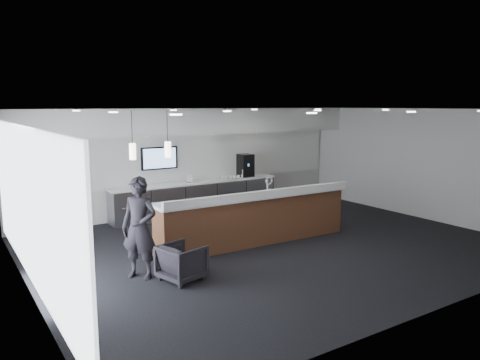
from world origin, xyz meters
TOP-DOWN VIEW (x-y plane):
  - ground at (0.00, 0.00)m, footprint 10.00×10.00m
  - ceiling at (0.00, 0.00)m, footprint 10.00×8.00m
  - back_wall at (0.00, 4.00)m, footprint 10.00×0.02m
  - left_wall at (-5.00, 0.00)m, footprint 0.02×8.00m
  - right_wall at (5.00, 0.00)m, footprint 0.02×8.00m
  - soffit_bulkhead at (0.00, 3.55)m, footprint 10.00×0.90m
  - alcove_panel at (0.00, 3.97)m, footprint 9.80×0.06m
  - window_blinds_wall at (-4.96, 0.00)m, footprint 0.04×7.36m
  - back_credenza at (-0.00, 3.64)m, footprint 5.06×0.66m
  - wall_tv at (-1.00, 3.91)m, footprint 1.05×0.08m
  - pendant_left at (-2.40, 0.80)m, footprint 0.12×0.12m
  - pendant_right at (-3.10, 0.80)m, footprint 0.12×0.12m
  - ceiling_can_lights at (0.00, 0.00)m, footprint 7.00×5.00m
  - service_counter at (-0.22, 0.41)m, footprint 4.74×0.89m
  - coffee_machine at (1.68, 3.66)m, footprint 0.41×0.52m
  - info_sign_left at (-0.26, 3.55)m, footprint 0.16×0.07m
  - info_sign_right at (1.55, 3.50)m, footprint 0.18×0.03m
  - armchair at (-2.62, -0.75)m, footprint 0.88×0.86m
  - lounge_guest at (-3.19, -0.24)m, footprint 0.77×0.80m
  - cup_0 at (1.76, 3.53)m, footprint 0.09×0.09m
  - cup_1 at (1.62, 3.53)m, footprint 0.13×0.13m
  - cup_2 at (1.48, 3.53)m, footprint 0.11×0.11m
  - cup_3 at (1.34, 3.53)m, footprint 0.12×0.12m
  - cup_4 at (1.20, 3.53)m, footprint 0.13×0.13m
  - cup_5 at (1.06, 3.53)m, footprint 0.10×0.10m
  - cup_6 at (0.92, 3.53)m, footprint 0.13×0.13m
  - cup_7 at (0.78, 3.53)m, footprint 0.11×0.11m

SIDE VIEW (x-z plane):
  - ground at x=0.00m, z-range 0.00..0.00m
  - armchair at x=-2.62m, z-range 0.00..0.66m
  - back_credenza at x=0.00m, z-range 0.00..0.95m
  - service_counter at x=-0.22m, z-range -0.17..1.32m
  - lounge_guest at x=-3.19m, z-range 0.00..1.85m
  - cup_0 at x=1.76m, z-range 0.95..1.04m
  - cup_1 at x=1.62m, z-range 0.95..1.04m
  - cup_2 at x=1.48m, z-range 0.95..1.04m
  - cup_3 at x=1.34m, z-range 0.95..1.04m
  - cup_4 at x=1.20m, z-range 0.95..1.04m
  - cup_5 at x=1.06m, z-range 0.95..1.04m
  - cup_6 at x=0.92m, z-range 0.95..1.04m
  - cup_7 at x=0.78m, z-range 0.95..1.04m
  - info_sign_left at x=-0.26m, z-range 0.95..1.17m
  - info_sign_right at x=1.55m, z-range 0.95..1.19m
  - coffee_machine at x=1.68m, z-range 0.95..1.63m
  - back_wall at x=0.00m, z-range 0.00..3.00m
  - left_wall at x=-5.00m, z-range 0.00..3.00m
  - right_wall at x=5.00m, z-range 0.00..3.00m
  - window_blinds_wall at x=-4.96m, z-range 0.23..2.77m
  - alcove_panel at x=0.00m, z-range 0.90..2.30m
  - wall_tv at x=-1.00m, z-range 1.34..1.96m
  - pendant_left at x=-2.40m, z-range 2.10..2.40m
  - pendant_right at x=-3.10m, z-range 2.10..2.40m
  - soffit_bulkhead at x=0.00m, z-range 2.30..3.00m
  - ceiling_can_lights at x=0.00m, z-range 2.96..2.98m
  - ceiling at x=0.00m, z-range 2.99..3.01m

